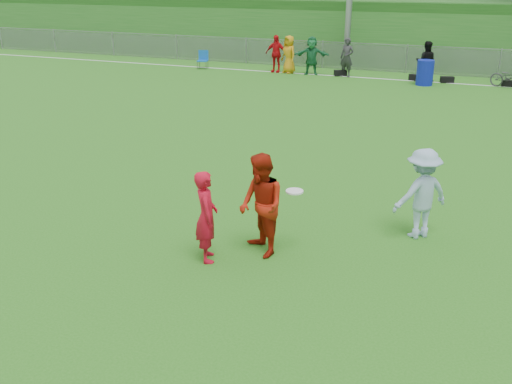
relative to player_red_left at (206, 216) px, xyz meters
The scene contains 13 objects.
ground 0.98m from the player_red_left, ahead, with size 120.00×120.00×0.00m, color #236916.
sideline_far 17.92m from the player_red_left, 88.11° to the left, with size 60.00×0.10×0.01m, color white.
fence 19.91m from the player_red_left, 88.30° to the left, with size 58.00×0.06×1.30m.
berm 30.91m from the player_red_left, 88.90° to the left, with size 120.00×18.00×3.00m, color #1A5217.
spectator_row 18.09m from the player_red_left, 98.31° to the left, with size 7.66×0.90×1.69m.
gear_bags 18.09m from the player_red_left, 84.60° to the left, with size 7.62×0.55×0.26m.
player_red_left is the anchor object (origin of this frame).
player_red_center 0.92m from the player_red_left, 34.46° to the left, with size 0.84×0.66×1.74m, color #A11C0B.
player_blue 3.80m from the player_red_left, 34.57° to the left, with size 1.05×0.61×1.63m, color #91B1C9.
frisbee 1.50m from the player_red_left, 33.60° to the left, with size 0.29×0.29×0.03m.
recycling_bin 17.19m from the player_red_left, 84.27° to the left, with size 0.68×0.68×1.03m, color #0E1DA1.
camp_chair 19.62m from the player_red_left, 116.42° to the left, with size 0.58×0.59×0.86m.
bicycle 18.36m from the player_red_left, 74.23° to the left, with size 0.56×1.61×0.84m, color #333336.
Camera 1 is at (3.19, -7.44, 4.47)m, focal length 40.00 mm.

